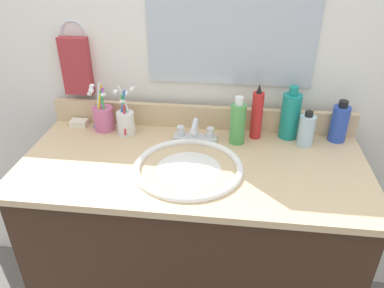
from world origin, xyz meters
The scene contains 17 objects.
vanity_cabinet centered at (0.00, 0.00, 0.39)m, with size 1.11×0.49×0.79m, color #382316.
countertop centered at (0.00, 0.00, 0.80)m, with size 1.16×0.53×0.02m, color #D1B284.
backsplash centered at (0.00, 0.25, 0.86)m, with size 1.16×0.02×0.09m, color #D1B284.
back_wall centered at (0.00, 0.32, 0.65)m, with size 2.26×0.04×1.30m, color white.
mirror_panel centered at (0.10, 0.29, 1.26)m, with size 0.60×0.01×0.56m, color #B2BCC6.
towel_ring centered at (-0.48, 0.29, 1.15)m, with size 0.10×0.10×0.01m, color silver.
hand_towel centered at (-0.48, 0.28, 1.03)m, with size 0.11×0.04×0.22m, color #A53338.
sink_basin centered at (-0.01, -0.04, 0.78)m, with size 0.36×0.36×0.11m.
faucet centered at (-0.01, 0.15, 0.84)m, with size 0.16×0.10×0.08m.
bottle_shampoo_blue centered at (0.50, 0.21, 0.88)m, with size 0.06×0.06×0.16m.
bottle_gel_clear centered at (0.38, 0.16, 0.87)m, with size 0.06×0.06×0.13m.
bottle_spray_red centered at (0.21, 0.20, 0.90)m, with size 0.04×0.04×0.21m.
bottle_mouthwash_teal centered at (0.33, 0.22, 0.90)m, with size 0.07×0.07×0.20m.
bottle_toner_green centered at (0.14, 0.15, 0.89)m, with size 0.06×0.06×0.18m.
cup_white_ceramic centered at (-0.27, 0.17, 0.86)m, with size 0.08×0.09×0.19m.
cup_pink centered at (-0.37, 0.19, 0.86)m, with size 0.08×0.08×0.19m.
soap_bar centered at (-0.48, 0.21, 0.82)m, with size 0.06×0.04×0.02m, color white.
Camera 1 is at (0.13, -1.05, 1.50)m, focal length 35.30 mm.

